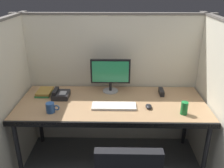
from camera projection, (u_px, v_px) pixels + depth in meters
name	position (u px, v px, depth m)	size (l,w,h in m)	color
cubicle_partition_rear	(113.00, 81.00, 2.84)	(2.21, 0.06, 1.57)	beige
cubicle_partition_left	(10.00, 101.00, 2.36)	(0.06, 1.41, 1.57)	beige
cubicle_partition_right	(214.00, 103.00, 2.32)	(0.06, 1.41, 1.57)	beige
desk	(112.00, 107.00, 2.46)	(1.90, 0.80, 0.74)	#997551
monitor_center	(110.00, 73.00, 2.61)	(0.43, 0.17, 0.37)	gray
keyboard_main	(114.00, 106.00, 2.35)	(0.43, 0.15, 0.02)	silver
computer_mouse	(149.00, 106.00, 2.33)	(0.06, 0.10, 0.04)	black
book_stack	(44.00, 92.00, 2.62)	(0.16, 0.21, 0.04)	#26723F
red_stapler	(161.00, 92.00, 2.62)	(0.04, 0.15, 0.06)	black
desk_phone	(60.00, 95.00, 2.54)	(0.17, 0.19, 0.09)	black
coffee_mug	(51.00, 108.00, 2.24)	(0.13, 0.08, 0.09)	#264C8C
soda_can	(184.00, 108.00, 2.21)	(0.07, 0.07, 0.12)	#197233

